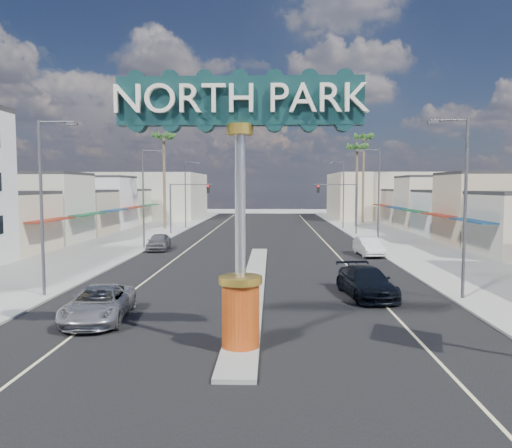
# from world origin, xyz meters

# --- Properties ---
(ground) EXTENTS (160.00, 160.00, 0.00)m
(ground) POSITION_xyz_m (0.00, 30.00, 0.00)
(ground) COLOR gray
(ground) RESTS_ON ground
(road) EXTENTS (20.00, 120.00, 0.01)m
(road) POSITION_xyz_m (0.00, 30.00, 0.01)
(road) COLOR black
(road) RESTS_ON ground
(median_island) EXTENTS (1.30, 30.00, 0.16)m
(median_island) POSITION_xyz_m (0.00, 14.00, 0.08)
(median_island) COLOR gray
(median_island) RESTS_ON ground
(sidewalk_left) EXTENTS (8.00, 120.00, 0.12)m
(sidewalk_left) POSITION_xyz_m (-14.00, 30.00, 0.06)
(sidewalk_left) COLOR gray
(sidewalk_left) RESTS_ON ground
(sidewalk_right) EXTENTS (8.00, 120.00, 0.12)m
(sidewalk_right) POSITION_xyz_m (14.00, 30.00, 0.06)
(sidewalk_right) COLOR gray
(sidewalk_right) RESTS_ON ground
(storefront_row_left) EXTENTS (12.00, 42.00, 6.00)m
(storefront_row_left) POSITION_xyz_m (-24.00, 43.00, 3.00)
(storefront_row_left) COLOR beige
(storefront_row_left) RESTS_ON ground
(storefront_row_right) EXTENTS (12.00, 42.00, 6.00)m
(storefront_row_right) POSITION_xyz_m (24.00, 43.00, 3.00)
(storefront_row_right) COLOR #B7B29E
(storefront_row_right) RESTS_ON ground
(backdrop_far_left) EXTENTS (20.00, 20.00, 8.00)m
(backdrop_far_left) POSITION_xyz_m (-22.00, 75.00, 4.00)
(backdrop_far_left) COLOR #B7B29E
(backdrop_far_left) RESTS_ON ground
(backdrop_far_right) EXTENTS (20.00, 20.00, 8.00)m
(backdrop_far_right) POSITION_xyz_m (22.00, 75.00, 4.00)
(backdrop_far_right) COLOR beige
(backdrop_far_right) RESTS_ON ground
(gateway_sign) EXTENTS (8.20, 1.50, 9.15)m
(gateway_sign) POSITION_xyz_m (0.00, 1.98, 5.93)
(gateway_sign) COLOR red
(gateway_sign) RESTS_ON median_island
(traffic_signal_left) EXTENTS (5.09, 0.45, 6.00)m
(traffic_signal_left) POSITION_xyz_m (-9.18, 43.99, 4.27)
(traffic_signal_left) COLOR #47474C
(traffic_signal_left) RESTS_ON ground
(traffic_signal_right) EXTENTS (5.09, 0.45, 6.00)m
(traffic_signal_right) POSITION_xyz_m (9.18, 43.99, 4.27)
(traffic_signal_right) COLOR #47474C
(traffic_signal_right) RESTS_ON ground
(streetlight_l_near) EXTENTS (2.03, 0.22, 9.00)m
(streetlight_l_near) POSITION_xyz_m (-10.43, 10.00, 5.07)
(streetlight_l_near) COLOR #47474C
(streetlight_l_near) RESTS_ON ground
(streetlight_l_mid) EXTENTS (2.03, 0.22, 9.00)m
(streetlight_l_mid) POSITION_xyz_m (-10.43, 30.00, 5.07)
(streetlight_l_mid) COLOR #47474C
(streetlight_l_mid) RESTS_ON ground
(streetlight_l_far) EXTENTS (2.03, 0.22, 9.00)m
(streetlight_l_far) POSITION_xyz_m (-10.43, 52.00, 5.07)
(streetlight_l_far) COLOR #47474C
(streetlight_l_far) RESTS_ON ground
(streetlight_r_near) EXTENTS (2.03, 0.22, 9.00)m
(streetlight_r_near) POSITION_xyz_m (10.43, 10.00, 5.07)
(streetlight_r_near) COLOR #47474C
(streetlight_r_near) RESTS_ON ground
(streetlight_r_mid) EXTENTS (2.03, 0.22, 9.00)m
(streetlight_r_mid) POSITION_xyz_m (10.43, 30.00, 5.07)
(streetlight_r_mid) COLOR #47474C
(streetlight_r_mid) RESTS_ON ground
(streetlight_r_far) EXTENTS (2.03, 0.22, 9.00)m
(streetlight_r_far) POSITION_xyz_m (10.43, 52.00, 5.07)
(streetlight_r_far) COLOR #47474C
(streetlight_r_far) RESTS_ON ground
(palm_left_far) EXTENTS (2.60, 2.60, 13.10)m
(palm_left_far) POSITION_xyz_m (-13.00, 50.00, 11.50)
(palm_left_far) COLOR brown
(palm_left_far) RESTS_ON ground
(palm_right_mid) EXTENTS (2.60, 2.60, 12.10)m
(palm_right_mid) POSITION_xyz_m (13.00, 56.00, 10.60)
(palm_right_mid) COLOR brown
(palm_right_mid) RESTS_ON ground
(palm_right_far) EXTENTS (2.60, 2.60, 14.10)m
(palm_right_far) POSITION_xyz_m (15.00, 62.00, 12.39)
(palm_right_far) COLOR brown
(palm_right_far) RESTS_ON ground
(suv_left) EXTENTS (2.82, 5.33, 1.43)m
(suv_left) POSITION_xyz_m (-6.26, 5.72, 0.71)
(suv_left) COLOR #A8A9AD
(suv_left) RESTS_ON ground
(suv_right) EXTENTS (2.84, 5.51, 1.53)m
(suv_right) POSITION_xyz_m (5.94, 10.70, 0.76)
(suv_right) COLOR black
(suv_right) RESTS_ON ground
(car_parked_left) EXTENTS (2.02, 4.52, 1.51)m
(car_parked_left) POSITION_xyz_m (-9.00, 29.01, 0.76)
(car_parked_left) COLOR slate
(car_parked_left) RESTS_ON ground
(car_parked_right) EXTENTS (1.94, 4.65, 1.50)m
(car_parked_right) POSITION_xyz_m (9.00, 26.07, 0.75)
(car_parked_right) COLOR silver
(car_parked_right) RESTS_ON ground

